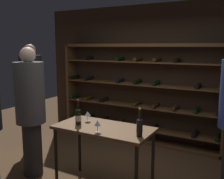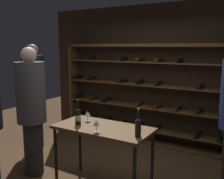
{
  "view_description": "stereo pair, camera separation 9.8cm",
  "coord_description": "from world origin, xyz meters",
  "px_view_note": "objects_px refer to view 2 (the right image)",
  "views": [
    {
      "loc": [
        1.83,
        -3.02,
        1.95
      ],
      "look_at": [
        0.05,
        0.14,
        1.34
      ],
      "focal_mm": 41.61,
      "sensor_mm": 36.0,
      "label": 1
    },
    {
      "loc": [
        1.92,
        -2.97,
        1.95
      ],
      "look_at": [
        0.05,
        0.14,
        1.34
      ],
      "focal_mm": 41.61,
      "sensor_mm": 36.0,
      "label": 2
    }
  ],
  "objects_px": {
    "wine_glass_stemmed_right": "(88,114)",
    "wine_bottle_red_label": "(78,116)",
    "person_guest_khaki": "(31,106)",
    "person_bystander_red_print": "(34,91)",
    "tasting_table": "(103,133)",
    "wine_glass_stemmed_left": "(96,123)",
    "wine_bottle_amber_reserve": "(138,127)",
    "wine_rack": "(139,94)"
  },
  "relations": [
    {
      "from": "person_guest_khaki",
      "to": "wine_glass_stemmed_left",
      "type": "distance_m",
      "value": 1.21
    },
    {
      "from": "person_bystander_red_print",
      "to": "wine_bottle_red_label",
      "type": "height_order",
      "value": "person_bystander_red_print"
    },
    {
      "from": "wine_rack",
      "to": "person_bystander_red_print",
      "type": "distance_m",
      "value": 2.07
    },
    {
      "from": "wine_bottle_red_label",
      "to": "wine_glass_stemmed_left",
      "type": "xyz_separation_m",
      "value": [
        0.4,
        -0.14,
        -0.01
      ]
    },
    {
      "from": "wine_bottle_red_label",
      "to": "wine_glass_stemmed_right",
      "type": "relative_size",
      "value": 2.41
    },
    {
      "from": "wine_rack",
      "to": "tasting_table",
      "type": "distance_m",
      "value": 1.99
    },
    {
      "from": "wine_rack",
      "to": "wine_glass_stemmed_left",
      "type": "distance_m",
      "value": 2.21
    },
    {
      "from": "tasting_table",
      "to": "person_guest_khaki",
      "type": "distance_m",
      "value": 1.2
    },
    {
      "from": "wine_rack",
      "to": "wine_glass_stemmed_right",
      "type": "relative_size",
      "value": 23.77
    },
    {
      "from": "tasting_table",
      "to": "wine_glass_stemmed_left",
      "type": "relative_size",
      "value": 8.58
    },
    {
      "from": "person_bystander_red_print",
      "to": "person_guest_khaki",
      "type": "bearing_deg",
      "value": 147.16
    },
    {
      "from": "person_guest_khaki",
      "to": "wine_bottle_red_label",
      "type": "distance_m",
      "value": 0.81
    },
    {
      "from": "wine_bottle_red_label",
      "to": "wine_glass_stemmed_left",
      "type": "distance_m",
      "value": 0.43
    },
    {
      "from": "person_bystander_red_print",
      "to": "wine_bottle_amber_reserve",
      "type": "xyz_separation_m",
      "value": [
        2.52,
        -0.73,
        -0.09
      ]
    },
    {
      "from": "person_bystander_red_print",
      "to": "wine_glass_stemmed_left",
      "type": "height_order",
      "value": "person_bystander_red_print"
    },
    {
      "from": "wine_glass_stemmed_left",
      "to": "wine_glass_stemmed_right",
      "type": "xyz_separation_m",
      "value": [
        -0.38,
        0.33,
        -0.01
      ]
    },
    {
      "from": "person_bystander_red_print",
      "to": "wine_glass_stemmed_right",
      "type": "distance_m",
      "value": 1.7
    },
    {
      "from": "person_guest_khaki",
      "to": "wine_bottle_red_label",
      "type": "height_order",
      "value": "person_guest_khaki"
    },
    {
      "from": "person_bystander_red_print",
      "to": "person_guest_khaki",
      "type": "height_order",
      "value": "person_bystander_red_print"
    },
    {
      "from": "wine_glass_stemmed_right",
      "to": "wine_bottle_red_label",
      "type": "bearing_deg",
      "value": -96.47
    },
    {
      "from": "person_guest_khaki",
      "to": "wine_bottle_red_label",
      "type": "bearing_deg",
      "value": -141.42
    },
    {
      "from": "tasting_table",
      "to": "wine_bottle_amber_reserve",
      "type": "height_order",
      "value": "wine_bottle_amber_reserve"
    },
    {
      "from": "wine_bottle_red_label",
      "to": "wine_glass_stemmed_left",
      "type": "bearing_deg",
      "value": -19.48
    },
    {
      "from": "wine_rack",
      "to": "wine_bottle_red_label",
      "type": "xyz_separation_m",
      "value": [
        0.02,
        -2.03,
        0.03
      ]
    },
    {
      "from": "tasting_table",
      "to": "wine_glass_stemmed_right",
      "type": "xyz_separation_m",
      "value": [
        -0.33,
        0.11,
        0.2
      ]
    },
    {
      "from": "person_bystander_red_print",
      "to": "wine_rack",
      "type": "bearing_deg",
      "value": -127.87
    },
    {
      "from": "wine_rack",
      "to": "wine_glass_stemmed_right",
      "type": "height_order",
      "value": "wine_rack"
    },
    {
      "from": "person_bystander_red_print",
      "to": "wine_bottle_red_label",
      "type": "relative_size",
      "value": 5.73
    },
    {
      "from": "person_guest_khaki",
      "to": "wine_bottle_amber_reserve",
      "type": "bearing_deg",
      "value": -145.69
    },
    {
      "from": "wine_glass_stemmed_right",
      "to": "tasting_table",
      "type": "bearing_deg",
      "value": -18.5
    },
    {
      "from": "wine_bottle_amber_reserve",
      "to": "wine_bottle_red_label",
      "type": "bearing_deg",
      "value": 178.21
    },
    {
      "from": "tasting_table",
      "to": "wine_bottle_red_label",
      "type": "relative_size",
      "value": 3.77
    },
    {
      "from": "person_bystander_red_print",
      "to": "wine_bottle_red_label",
      "type": "xyz_separation_m",
      "value": [
        1.6,
        -0.7,
        -0.09
      ]
    },
    {
      "from": "wine_glass_stemmed_left",
      "to": "wine_rack",
      "type": "bearing_deg",
      "value": 101.05
    },
    {
      "from": "wine_rack",
      "to": "wine_bottle_amber_reserve",
      "type": "height_order",
      "value": "wine_rack"
    },
    {
      "from": "wine_rack",
      "to": "tasting_table",
      "type": "xyz_separation_m",
      "value": [
        0.37,
        -1.95,
        -0.19
      ]
    },
    {
      "from": "tasting_table",
      "to": "wine_glass_stemmed_left",
      "type": "distance_m",
      "value": 0.31
    },
    {
      "from": "tasting_table",
      "to": "wine_glass_stemmed_left",
      "type": "bearing_deg",
      "value": -77.52
    },
    {
      "from": "person_guest_khaki",
      "to": "wine_glass_stemmed_left",
      "type": "height_order",
      "value": "person_guest_khaki"
    },
    {
      "from": "person_guest_khaki",
      "to": "wine_bottle_amber_reserve",
      "type": "xyz_separation_m",
      "value": [
        1.72,
        0.06,
        -0.06
      ]
    },
    {
      "from": "wine_rack",
      "to": "person_guest_khaki",
      "type": "bearing_deg",
      "value": -110.3
    },
    {
      "from": "wine_glass_stemmed_left",
      "to": "person_bystander_red_print",
      "type": "bearing_deg",
      "value": 157.2
    }
  ]
}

